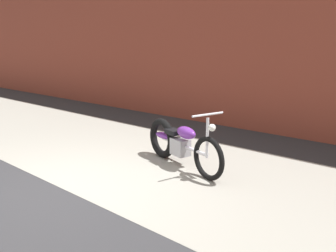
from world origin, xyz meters
TOP-DOWN VIEW (x-y plane):
  - ground_plane at (0.00, 0.00)m, footprint 80.00×80.00m
  - sidewalk_slab at (0.00, 1.75)m, footprint 36.00×3.50m
  - brick_building_wall at (0.00, 5.20)m, footprint 36.00×0.50m
  - motorcycle_purple at (0.61, 1.87)m, footprint 1.96×0.79m

SIDE VIEW (x-z plane):
  - ground_plane at x=0.00m, z-range 0.00..0.00m
  - sidewalk_slab at x=0.00m, z-range 0.00..0.01m
  - motorcycle_purple at x=0.61m, z-range -0.12..0.91m
  - brick_building_wall at x=0.00m, z-range 0.00..5.27m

